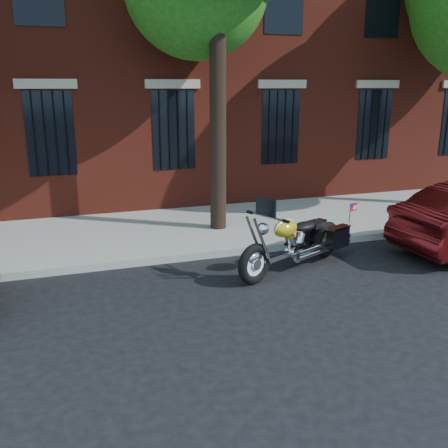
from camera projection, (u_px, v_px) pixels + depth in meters
name	position (u px, v px, depth m)	size (l,w,h in m)	color
ground	(242.00, 281.00, 8.75)	(120.00, 120.00, 0.00)	black
curb	(218.00, 253.00, 9.99)	(40.00, 0.16, 0.15)	gray
sidewalk	(193.00, 228.00, 11.71)	(40.00, 3.60, 0.15)	gray
building	(136.00, 0.00, 16.33)	(26.00, 10.08, 12.00)	maroon
motorcycle	(299.00, 243.00, 9.26)	(2.83, 1.54, 1.47)	black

